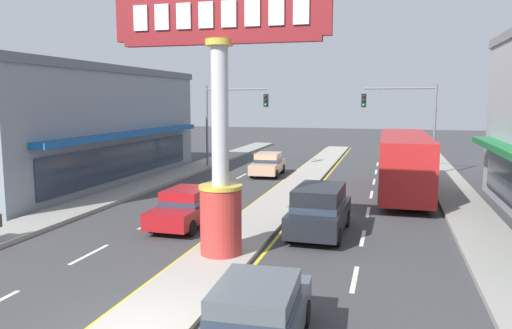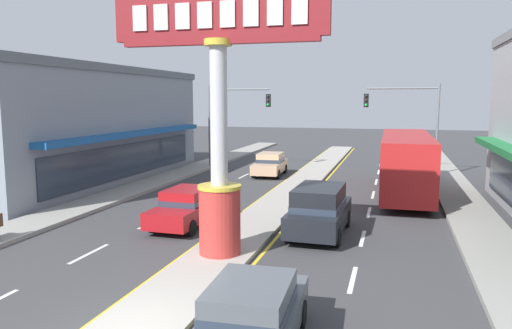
% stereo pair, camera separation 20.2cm
% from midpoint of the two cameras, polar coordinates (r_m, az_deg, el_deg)
% --- Properties ---
extents(median_strip, '(2.16, 52.00, 0.14)m').
position_cam_midpoint_polar(median_strip, '(28.07, 4.67, -2.92)').
color(median_strip, '#A39E93').
rests_on(median_strip, ground).
extents(sidewalk_left, '(2.20, 60.00, 0.18)m').
position_cam_midpoint_polar(sidewalk_left, '(29.22, -13.30, -2.64)').
color(sidewalk_left, gray).
rests_on(sidewalk_left, ground).
extents(sidewalk_right, '(2.20, 60.00, 0.18)m').
position_cam_midpoint_polar(sidewalk_right, '(25.83, 23.29, -4.39)').
color(sidewalk_right, gray).
rests_on(sidewalk_right, ground).
extents(lane_markings, '(8.90, 52.00, 0.01)m').
position_cam_midpoint_polar(lane_markings, '(26.78, 4.10, -3.56)').
color(lane_markings, silver).
rests_on(lane_markings, ground).
extents(district_sign, '(6.99, 1.42, 8.48)m').
position_cam_midpoint_polar(district_sign, '(15.70, -3.97, 4.07)').
color(district_sign, '#B7332D').
rests_on(district_sign, median_strip).
extents(storefront_left, '(10.82, 20.43, 7.16)m').
position_cam_midpoint_polar(storefront_left, '(33.62, -21.64, 4.34)').
color(storefront_left, gray).
rests_on(storefront_left, ground).
extents(traffic_light_left_side, '(4.86, 0.46, 6.20)m').
position_cam_midpoint_polar(traffic_light_left_side, '(36.59, -2.72, 6.12)').
color(traffic_light_left_side, slate).
rests_on(traffic_light_left_side, ground).
extents(traffic_light_right_side, '(4.86, 0.46, 6.20)m').
position_cam_midpoint_polar(traffic_light_right_side, '(34.36, 17.59, 5.68)').
color(traffic_light_right_side, slate).
rests_on(traffic_light_right_side, ground).
extents(suv_near_right_lane, '(2.06, 4.65, 1.90)m').
position_cam_midpoint_polar(suv_near_right_lane, '(18.98, 7.67, -5.22)').
color(suv_near_right_lane, black).
rests_on(suv_near_right_lane, ground).
extents(sedan_far_right_lane, '(1.99, 4.38, 1.53)m').
position_cam_midpoint_polar(sedan_far_right_lane, '(10.43, 0.08, -17.21)').
color(sedan_far_right_lane, '#4C5156').
rests_on(sedan_far_right_lane, ground).
extents(bus_near_left_lane, '(2.64, 11.22, 3.26)m').
position_cam_midpoint_polar(bus_near_left_lane, '(27.88, 17.20, 0.44)').
color(bus_near_left_lane, '#B21E1E').
rests_on(bus_near_left_lane, ground).
extents(sedan_mid_left_lane, '(1.89, 4.33, 1.53)m').
position_cam_midpoint_polar(sedan_mid_left_lane, '(20.42, -7.77, -4.88)').
color(sedan_mid_left_lane, maroon).
rests_on(sedan_mid_left_lane, ground).
extents(sedan_far_left_oncoming, '(1.98, 4.37, 1.53)m').
position_cam_midpoint_polar(sedan_far_left_oncoming, '(33.55, 1.82, 0.06)').
color(sedan_far_left_oncoming, tan).
rests_on(sedan_far_left_oncoming, ground).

